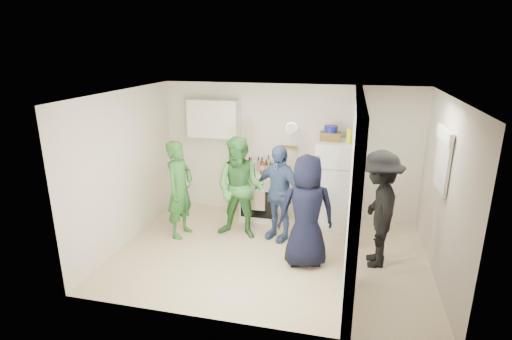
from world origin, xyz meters
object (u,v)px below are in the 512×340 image
at_px(person_green_left, 180,189).
at_px(person_denim, 278,193).
at_px(stove, 261,195).
at_px(fridge, 333,184).
at_px(blue_bowl, 331,129).
at_px(person_navy, 306,212).
at_px(yellow_cup_stack_top, 349,136).
at_px(person_nook, 378,209).
at_px(person_green_center, 240,188).
at_px(wicker_basket, 330,136).

height_order(person_green_left, person_denim, person_green_left).
bearing_deg(person_green_left, person_denim, -72.08).
height_order(stove, person_green_left, person_green_left).
distance_m(fridge, blue_bowl, 1.00).
bearing_deg(person_navy, yellow_cup_stack_top, -127.32).
xyz_separation_m(yellow_cup_stack_top, person_green_left, (-2.72, -0.91, -0.86)).
relative_size(fridge, person_navy, 0.93).
relative_size(person_denim, person_nook, 0.93).
xyz_separation_m(blue_bowl, person_navy, (-0.21, -1.54, -0.93)).
distance_m(stove, person_navy, 1.87).
relative_size(blue_bowl, person_green_left, 0.14).
xyz_separation_m(blue_bowl, person_green_left, (-2.40, -1.06, -0.94)).
xyz_separation_m(stove, person_denim, (0.46, -0.78, 0.37)).
height_order(person_green_center, person_nook, person_nook).
distance_m(person_green_left, person_denim, 1.66).
distance_m(wicker_basket, yellow_cup_stack_top, 0.36).
bearing_deg(person_nook, person_navy, -79.13).
xyz_separation_m(person_navy, person_nook, (1.01, 0.25, 0.03)).
xyz_separation_m(stove, wicker_basket, (1.22, 0.02, 1.20)).
xyz_separation_m(stove, fridge, (1.32, -0.03, 0.34)).
bearing_deg(person_denim, person_navy, -28.56).
bearing_deg(person_nook, wicker_basket, -151.34).
height_order(yellow_cup_stack_top, person_denim, yellow_cup_stack_top).
bearing_deg(person_denim, yellow_cup_stack_top, 55.92).
bearing_deg(person_green_center, person_nook, -6.91).
bearing_deg(person_nook, blue_bowl, -151.34).
relative_size(person_green_center, person_navy, 1.03).
bearing_deg(fridge, stove, 178.70).
distance_m(fridge, person_green_center, 1.71).
relative_size(stove, person_navy, 0.52).
relative_size(stove, person_denim, 0.54).
relative_size(stove, yellow_cup_stack_top, 3.53).
bearing_deg(yellow_cup_stack_top, blue_bowl, 154.89).
height_order(stove, blue_bowl, blue_bowl).
height_order(fridge, person_green_center, person_green_center).
bearing_deg(stove, blue_bowl, 0.94).
bearing_deg(yellow_cup_stack_top, stove, 175.18).
xyz_separation_m(yellow_cup_stack_top, person_navy, (-0.53, -1.39, -0.85)).
relative_size(yellow_cup_stack_top, person_green_left, 0.15).
xyz_separation_m(person_green_left, person_nook, (3.20, -0.23, 0.04)).
distance_m(person_green_center, person_nook, 2.23).
xyz_separation_m(wicker_basket, person_navy, (-0.21, -1.54, -0.80)).
xyz_separation_m(wicker_basket, person_denim, (-0.76, -0.80, -0.83)).
distance_m(person_green_left, person_green_center, 1.02).
bearing_deg(yellow_cup_stack_top, person_green_center, -156.99).
relative_size(wicker_basket, yellow_cup_stack_top, 1.40).
bearing_deg(person_green_center, blue_bowl, 35.94).
bearing_deg(person_green_center, wicker_basket, 35.94).
bearing_deg(stove, fridge, -1.30).
bearing_deg(person_green_center, person_green_left, -165.85).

